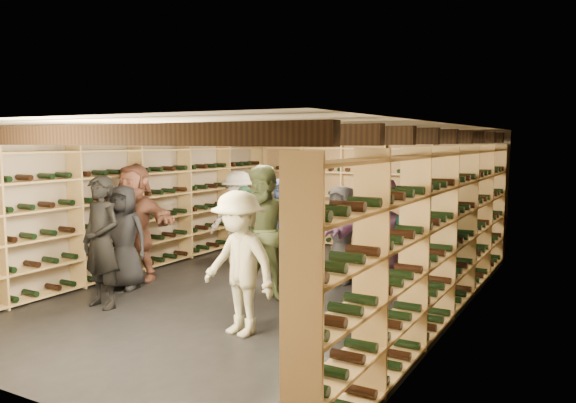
% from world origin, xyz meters
% --- Properties ---
extents(ground, '(8.00, 8.00, 0.00)m').
position_xyz_m(ground, '(0.00, 0.00, 0.00)').
color(ground, black).
rests_on(ground, ground).
extents(walls, '(5.52, 8.02, 2.40)m').
position_xyz_m(walls, '(0.00, 0.00, 1.20)').
color(walls, tan).
rests_on(walls, ground).
extents(ceiling, '(5.50, 8.00, 0.01)m').
position_xyz_m(ceiling, '(0.00, 0.00, 2.40)').
color(ceiling, beige).
rests_on(ceiling, walls).
extents(ceiling_joists, '(5.40, 7.12, 0.18)m').
position_xyz_m(ceiling_joists, '(0.00, 0.00, 2.26)').
color(ceiling_joists, black).
rests_on(ceiling_joists, ground).
extents(wine_rack_left, '(0.32, 7.50, 2.15)m').
position_xyz_m(wine_rack_left, '(-2.57, 0.00, 1.08)').
color(wine_rack_left, tan).
rests_on(wine_rack_left, ground).
extents(wine_rack_right, '(0.32, 7.50, 2.15)m').
position_xyz_m(wine_rack_right, '(2.57, 0.00, 1.08)').
color(wine_rack_right, tan).
rests_on(wine_rack_right, ground).
extents(wine_rack_back, '(4.70, 0.30, 2.15)m').
position_xyz_m(wine_rack_back, '(0.00, 3.83, 1.07)').
color(wine_rack_back, tan).
rests_on(wine_rack_back, ground).
extents(crate_stack_left, '(0.53, 0.37, 0.85)m').
position_xyz_m(crate_stack_left, '(-1.41, 1.51, 0.42)').
color(crate_stack_left, '#A68157').
rests_on(crate_stack_left, ground).
extents(crate_stack_right, '(0.58, 0.47, 0.51)m').
position_xyz_m(crate_stack_right, '(0.77, 1.30, 0.26)').
color(crate_stack_right, '#A68157').
rests_on(crate_stack_right, ground).
extents(crate_loose, '(0.53, 0.38, 0.17)m').
position_xyz_m(crate_loose, '(0.49, 1.67, 0.09)').
color(crate_loose, '#A68157').
rests_on(crate_loose, ground).
extents(person_0, '(0.87, 0.69, 1.56)m').
position_xyz_m(person_0, '(-1.93, -0.94, 0.78)').
color(person_0, black).
rests_on(person_0, ground).
extents(person_1, '(0.67, 0.47, 1.76)m').
position_xyz_m(person_1, '(-1.48, -1.77, 0.88)').
color(person_1, black).
rests_on(person_1, ground).
extents(person_2, '(1.02, 0.86, 1.87)m').
position_xyz_m(person_2, '(0.21, -0.38, 0.94)').
color(person_2, '#4D5A34').
rests_on(person_2, ground).
extents(person_3, '(1.17, 0.83, 1.65)m').
position_xyz_m(person_3, '(0.71, -1.76, 0.83)').
color(person_3, beige).
rests_on(person_3, ground).
extents(person_4, '(1.04, 0.52, 1.72)m').
position_xyz_m(person_4, '(2.18, 0.36, 0.86)').
color(person_4, '#227C79').
rests_on(person_4, ground).
extents(person_5, '(1.77, 0.71, 1.86)m').
position_xyz_m(person_5, '(-2.18, -0.45, 0.93)').
color(person_5, brown).
rests_on(person_5, ground).
extents(person_6, '(0.83, 0.55, 1.68)m').
position_xyz_m(person_6, '(0.07, 0.48, 0.84)').
color(person_6, '#1E2748').
rests_on(person_6, ground).
extents(person_9, '(1.18, 0.81, 1.67)m').
position_xyz_m(person_9, '(-1.39, 1.30, 0.84)').
color(person_9, beige).
rests_on(person_9, ground).
extents(person_10, '(0.95, 0.59, 1.50)m').
position_xyz_m(person_10, '(-0.69, 0.46, 0.75)').
color(person_10, '#22432D').
rests_on(person_10, ground).
extents(person_11, '(1.68, 0.84, 1.73)m').
position_xyz_m(person_11, '(1.63, 0.35, 0.86)').
color(person_11, '#895A94').
rests_on(person_11, ground).
extents(person_12, '(0.81, 0.59, 1.52)m').
position_xyz_m(person_12, '(0.75, 0.99, 0.76)').
color(person_12, '#2E2E32').
rests_on(person_12, ground).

